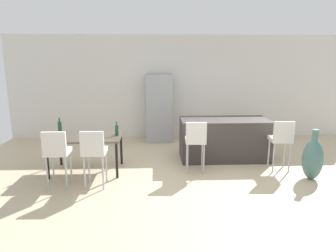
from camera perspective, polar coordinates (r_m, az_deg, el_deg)
name	(u,v)px	position (r m, az deg, el deg)	size (l,w,h in m)	color
ground_plane	(198,172)	(6.23, 5.74, -8.59)	(10.00, 10.00, 0.00)	#C6B28E
back_wall	(185,87)	(8.76, 3.26, 7.34)	(10.00, 0.12, 2.90)	silver
kitchen_island	(224,139)	(7.00, 10.52, -2.41)	(1.97, 0.91, 0.92)	#383330
bar_chair_left	(196,139)	(6.01, 5.24, -2.38)	(0.42, 0.42, 1.05)	silver
bar_chair_middle	(281,138)	(6.47, 20.62, -2.07)	(0.43, 0.43, 1.05)	silver
dining_table	(86,139)	(6.26, -15.23, -2.38)	(1.42, 0.91, 0.74)	#4C4238
dining_chair_near	(57,150)	(5.58, -20.27, -4.29)	(0.40, 0.40, 1.05)	silver
dining_chair_far	(94,150)	(5.42, -13.83, -4.36)	(0.41, 0.41, 1.05)	silver
wine_bottle_left	(117,130)	(6.12, -9.62, -0.77)	(0.07, 0.07, 0.28)	#194723
wine_bottle_middle	(60,128)	(6.51, -19.72, -0.31)	(0.08, 0.08, 0.34)	#194723
wine_glass_right	(117,128)	(6.25, -9.55, -0.35)	(0.07, 0.07, 0.17)	silver
wine_glass_far	(54,133)	(6.11, -20.77, -1.29)	(0.07, 0.07, 0.17)	silver
wine_glass_near	(59,127)	(6.62, -19.89, -0.21)	(0.07, 0.07, 0.17)	silver
refrigerator	(159,108)	(8.35, -1.66, 3.43)	(0.72, 0.68, 1.84)	#939699
floor_vase	(313,159)	(6.34, 25.64, -5.58)	(0.38, 0.38, 0.97)	#47706B
potted_plant	(247,127)	(8.84, 14.73, -0.21)	(0.40, 0.40, 0.60)	beige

